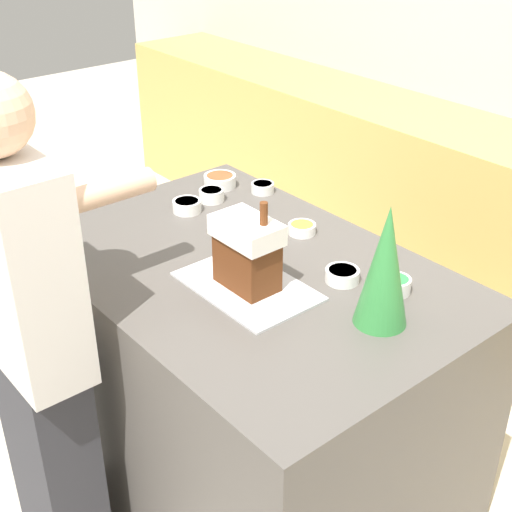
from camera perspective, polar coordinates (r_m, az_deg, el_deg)
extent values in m
plane|color=beige|center=(2.92, -0.69, -17.28)|extent=(12.00, 12.00, 0.00)
cube|color=#514C47|center=(2.59, -0.75, -9.99)|extent=(1.48, 0.99, 0.96)
cube|color=silver|center=(2.21, -0.71, -2.43)|extent=(0.43, 0.28, 0.01)
cube|color=#5B2D14|center=(2.16, -0.72, -0.54)|extent=(0.19, 0.12, 0.16)
cube|color=white|center=(2.11, -0.74, 2.09)|extent=(0.21, 0.14, 0.06)
cylinder|color=#5B2D14|center=(2.06, 0.63, 3.42)|extent=(0.02, 0.02, 0.07)
cone|color=#33843D|center=(1.98, 10.28, -0.82)|extent=(0.15, 0.15, 0.37)
cylinder|color=white|center=(2.77, -3.57, 4.89)|extent=(0.10, 0.10, 0.05)
cylinder|color=white|center=(2.76, -3.58, 5.21)|extent=(0.08, 0.08, 0.01)
cylinder|color=silver|center=(2.89, -2.90, 6.02)|extent=(0.13, 0.13, 0.05)
cylinder|color=brown|center=(2.88, -2.91, 6.36)|extent=(0.11, 0.11, 0.01)
cylinder|color=white|center=(2.24, 6.92, -1.54)|extent=(0.11, 0.11, 0.04)
cylinder|color=brown|center=(2.24, 6.94, -1.21)|extent=(0.09, 0.09, 0.01)
cylinder|color=white|center=(2.52, 3.69, 2.20)|extent=(0.10, 0.10, 0.04)
cylinder|color=yellow|center=(2.51, 3.70, 2.47)|extent=(0.08, 0.08, 0.01)
cylinder|color=silver|center=(2.83, 0.53, 5.48)|extent=(0.09, 0.09, 0.04)
cylinder|color=orange|center=(2.83, 0.53, 5.76)|extent=(0.07, 0.07, 0.01)
cylinder|color=white|center=(2.21, 11.10, -2.30)|extent=(0.09, 0.09, 0.05)
cylinder|color=green|center=(2.20, 11.14, -1.91)|extent=(0.08, 0.08, 0.01)
cylinder|color=white|center=(2.69, -5.54, 4.01)|extent=(0.11, 0.11, 0.04)
cylinder|color=red|center=(2.68, -5.56, 4.33)|extent=(0.09, 0.09, 0.01)
cube|color=#333338|center=(2.50, -15.81, -15.40)|extent=(0.34, 0.19, 0.81)
cube|color=silver|center=(2.07, -18.49, -0.80)|extent=(0.44, 0.20, 0.64)
cylinder|color=#DBAD89|center=(2.08, -13.59, 4.50)|extent=(0.07, 0.44, 0.07)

